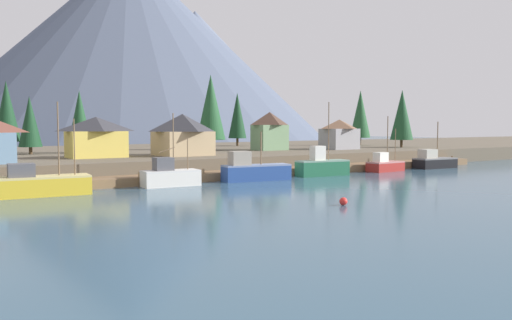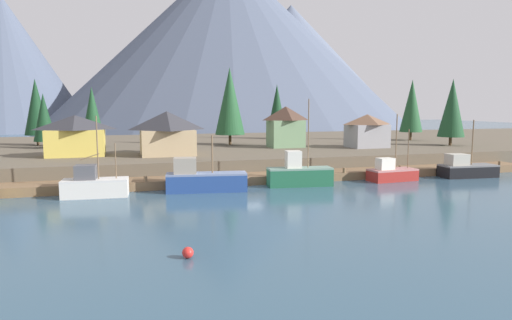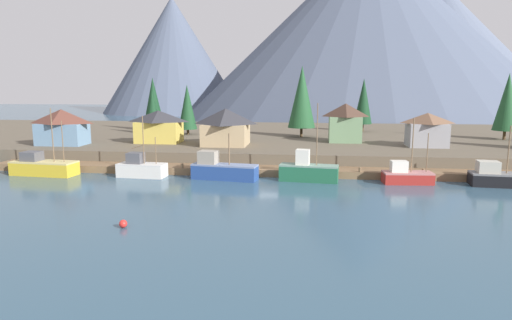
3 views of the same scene
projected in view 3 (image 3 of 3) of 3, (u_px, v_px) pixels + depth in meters
The scene contains 24 objects.
ground_plane at pixel (279, 158), 79.79m from camera, with size 400.00×400.00×1.00m, color #335166.
dock at pixel (270, 171), 61.99m from camera, with size 80.00×4.00×1.60m.
shoreline_bank at pixel (283, 140), 91.25m from camera, with size 400.00×56.00×2.50m, color brown.
mountain_west_peak at pixel (173, 55), 204.36m from camera, with size 63.88×63.88×51.58m, color #4C566B.
mountain_central_peak at pixel (367, 29), 181.08m from camera, with size 147.25×147.25×69.96m, color #4C566B.
mountain_east_peak at pixel (438, 50), 183.78m from camera, with size 100.00×100.00×52.85m, color slate.
fishing_boat_yellow at pixel (43, 167), 61.62m from camera, with size 9.19×3.77×9.20m.
fishing_boat_white at pixel (141, 168), 60.36m from camera, with size 6.59×3.01×8.23m.
fishing_boat_blue at pixel (222, 169), 58.75m from camera, with size 8.88×3.64×6.09m.
fishing_boat_green at pixel (308, 171), 57.63m from camera, with size 7.67×3.15×10.03m.
fishing_boat_red at pixel (406, 176), 56.30m from camera, with size 6.23×2.97×8.23m.
fishing_boat_black at pixel (499, 177), 54.79m from camera, with size 7.48×3.39×7.44m.
house_blue at pixel (62, 127), 73.60m from camera, with size 7.94×4.73×5.87m.
house_tan at pixel (226, 126), 73.29m from camera, with size 7.50×7.14×6.01m.
house_grey at pixel (427, 129), 71.53m from camera, with size 6.25×4.97×5.41m.
house_yellow at pixel (159, 126), 76.52m from camera, with size 7.77×4.92×5.52m.
house_green at pixel (345, 122), 76.96m from camera, with size 5.74×4.23×6.69m.
conifer_near_left at pixel (302, 97), 84.45m from camera, with size 5.18×5.18×13.38m.
conifer_near_right at pixel (153, 100), 96.69m from camera, with size 4.12×4.12×11.42m.
conifer_mid_left at pixel (153, 109), 90.16m from camera, with size 3.42×3.42×8.76m.
conifer_mid_right at pixel (187, 107), 88.93m from camera, with size 3.72×3.72×9.88m.
conifer_back_right at pixel (507, 102), 80.02m from camera, with size 4.37×4.37×11.91m.
conifer_centre at pixel (363, 101), 94.70m from camera, with size 3.83×3.83×11.21m.
channel_buoy at pixel (123, 224), 38.80m from camera, with size 0.70×0.70×0.70m, color red.
Camera 3 is at (5.34, -58.70, 12.19)m, focal length 31.40 mm.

